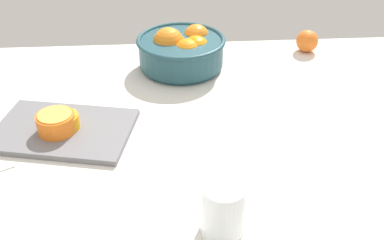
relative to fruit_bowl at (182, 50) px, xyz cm
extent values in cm
cube|color=silver|center=(3.88, -36.76, -6.73)|extent=(125.65, 106.30, 3.00)
cylinder|color=#234C56|center=(-0.16, -0.08, -4.63)|extent=(21.20, 21.20, 1.20)
cylinder|color=#234C56|center=(-0.16, -0.08, -0.53)|extent=(23.05, 23.05, 7.01)
torus|color=#234C56|center=(-0.16, -0.08, 2.97)|extent=(24.25, 24.25, 1.20)
sphere|color=orange|center=(3.50, -1.10, 0.41)|extent=(7.91, 7.91, 7.91)
sphere|color=orange|center=(4.39, 4.85, 1.54)|extent=(7.45, 7.45, 7.45)
sphere|color=orange|center=(-1.71, 1.16, 0.52)|extent=(7.08, 7.08, 7.08)
sphere|color=orange|center=(-3.56, 0.71, 1.83)|extent=(8.66, 8.66, 8.66)
sphere|color=orange|center=(-2.00, -1.71, -0.10)|extent=(6.49, 6.49, 6.49)
sphere|color=orange|center=(1.40, -2.93, 0.36)|extent=(7.96, 7.96, 7.96)
cylinder|color=white|center=(3.68, -61.03, -0.35)|extent=(7.48, 7.48, 9.76)
cylinder|color=yellow|center=(3.68, -61.03, -1.78)|extent=(6.58, 6.58, 6.89)
cube|color=slate|center=(-27.88, -30.08, -4.55)|extent=(33.48, 25.80, 1.36)
cylinder|color=orange|center=(-27.56, -30.12, -2.27)|extent=(7.01, 7.01, 3.21)
cylinder|color=#FAAB4A|center=(-27.56, -30.12, -0.51)|extent=(6.17, 6.17, 0.30)
cylinder|color=orange|center=(-27.93, -30.04, -2.36)|extent=(7.04, 7.04, 3.04)
cylinder|color=#FABE4A|center=(-27.93, -30.04, -0.69)|extent=(6.19, 6.19, 0.30)
cylinder|color=orange|center=(-28.84, -31.14, -1.82)|extent=(8.36, 8.36, 4.11)
cylinder|color=#FEB64F|center=(-28.84, -31.14, 0.38)|extent=(7.36, 7.36, 0.30)
sphere|color=orange|center=(37.53, 8.05, -2.01)|extent=(6.45, 6.45, 6.45)
camera|label=1|loc=(-5.00, -116.43, 54.55)|focal=43.44mm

